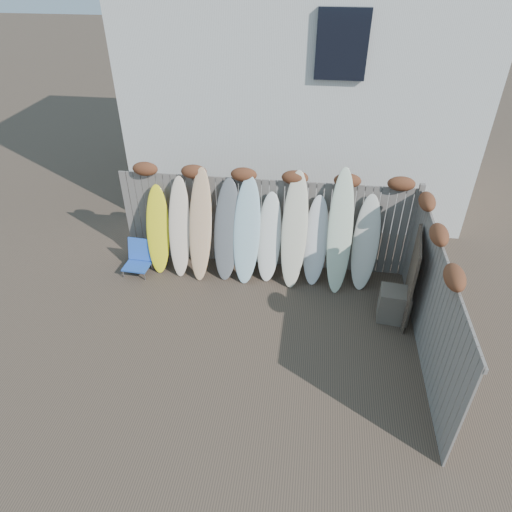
# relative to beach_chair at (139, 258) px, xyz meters

# --- Properties ---
(ground) EXTENTS (80.00, 80.00, 0.00)m
(ground) POSITION_rel_beach_chair_xyz_m (2.60, -1.76, -0.32)
(ground) COLOR #493A2D
(back_fence) EXTENTS (6.05, 0.28, 2.24)m
(back_fence) POSITION_rel_beach_chair_xyz_m (2.66, 0.63, 0.86)
(back_fence) COLOR slate
(back_fence) RESTS_ON ground
(right_fence) EXTENTS (0.28, 4.40, 2.24)m
(right_fence) POSITION_rel_beach_chair_xyz_m (5.59, -1.51, 0.82)
(right_fence) COLOR slate
(right_fence) RESTS_ON ground
(house) EXTENTS (8.50, 5.50, 6.33)m
(house) POSITION_rel_beach_chair_xyz_m (3.10, 4.73, 2.88)
(house) COLOR silver
(house) RESTS_ON ground
(beach_chair) EXTENTS (0.55, 0.59, 0.69)m
(beach_chair) POSITION_rel_beach_chair_xyz_m (0.00, 0.00, 0.00)
(beach_chair) COLOR blue
(beach_chair) RESTS_ON ground
(wooden_crate) EXTENTS (0.60, 0.51, 0.64)m
(wooden_crate) POSITION_rel_beach_chair_xyz_m (5.21, -0.81, 0.00)
(wooden_crate) COLOR #433D32
(wooden_crate) RESTS_ON ground
(lattice_panel) EXTENTS (0.22, 1.12, 1.68)m
(lattice_panel) POSITION_rel_beach_chair_xyz_m (5.44, -0.68, 0.52)
(lattice_panel) COLOR brown
(lattice_panel) RESTS_ON ground
(surfboard_0) EXTENTS (0.53, 0.69, 1.82)m
(surfboard_0) POSITION_rel_beach_chair_xyz_m (0.43, 0.23, 0.59)
(surfboard_0) COLOR yellow
(surfboard_0) RESTS_ON ground
(surfboard_1) EXTENTS (0.47, 0.73, 2.04)m
(surfboard_1) POSITION_rel_beach_chair_xyz_m (0.91, 0.20, 0.70)
(surfboard_1) COLOR beige
(surfboard_1) RESTS_ON ground
(surfboard_2) EXTENTS (0.51, 0.82, 2.26)m
(surfboard_2) POSITION_rel_beach_chair_xyz_m (1.36, 0.16, 0.81)
(surfboard_2) COLOR #EAB77B
(surfboard_2) RESTS_ON ground
(surfboard_3) EXTENTS (0.61, 0.78, 2.06)m
(surfboard_3) POSITION_rel_beach_chair_xyz_m (1.89, 0.21, 0.71)
(surfboard_3) COLOR slate
(surfboard_3) RESTS_ON ground
(surfboard_4) EXTENTS (0.60, 0.79, 2.14)m
(surfboard_4) POSITION_rel_beach_chair_xyz_m (2.31, 0.17, 0.75)
(surfboard_4) COLOR silver
(surfboard_4) RESTS_ON ground
(surfboard_5) EXTENTS (0.53, 0.68, 1.81)m
(surfboard_5) POSITION_rel_beach_chair_xyz_m (2.75, 0.24, 0.58)
(surfboard_5) COLOR white
(surfboard_5) RESTS_ON ground
(surfboard_6) EXTENTS (0.54, 0.83, 2.29)m
(surfboard_6) POSITION_rel_beach_chair_xyz_m (3.26, 0.18, 0.82)
(surfboard_6) COLOR beige
(surfboard_6) RESTS_ON ground
(surfboard_7) EXTENTS (0.51, 0.67, 1.80)m
(surfboard_7) POSITION_rel_beach_chair_xyz_m (3.69, 0.26, 0.58)
(surfboard_7) COLOR white
(surfboard_7) RESTS_ON ground
(surfboard_8) EXTENTS (0.50, 0.85, 2.41)m
(surfboard_8) POSITION_rel_beach_chair_xyz_m (4.14, 0.16, 0.88)
(surfboard_8) COLOR silver
(surfboard_8) RESTS_ON ground
(surfboard_9) EXTENTS (0.57, 0.72, 1.90)m
(surfboard_9) POSITION_rel_beach_chair_xyz_m (4.67, 0.24, 0.63)
(surfboard_9) COLOR silver
(surfboard_9) RESTS_ON ground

